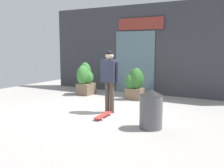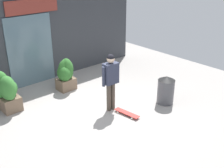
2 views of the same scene
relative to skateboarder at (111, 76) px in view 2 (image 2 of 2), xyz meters
The scene contains 7 objects.
ground_plane 1.18m from the skateboarder, 159.54° to the left, with size 12.00×12.00×0.00m, color #9E9993.
building_facade 3.57m from the skateboarder, 96.92° to the left, with size 8.64×0.31×3.52m.
skateboarder is the anchor object (origin of this frame).
skateboard 1.18m from the skateboarder, 76.47° to the right, with size 0.30×0.84×0.08m.
planter_box_left 3.12m from the skateboarder, 138.73° to the left, with size 0.68×0.77×1.26m.
planter_box_right 2.18m from the skateboarder, 95.36° to the left, with size 0.63×0.60×1.13m.
trash_bin 1.90m from the skateboarder, 27.30° to the right, with size 0.54×0.54×0.91m.
Camera 2 is at (-4.60, -5.80, 4.27)m, focal length 45.24 mm.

